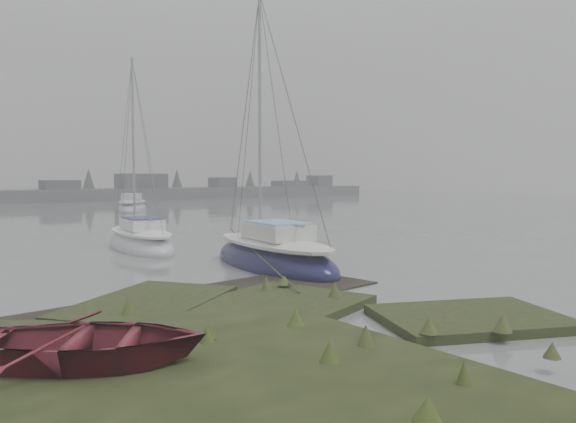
{
  "coord_description": "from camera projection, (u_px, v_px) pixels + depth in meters",
  "views": [
    {
      "loc": [
        -9.01,
        -6.91,
        2.88
      ],
      "look_at": [
        1.67,
        6.86,
        1.8
      ],
      "focal_mm": 35.0,
      "sensor_mm": 36.0,
      "label": 1
    }
  ],
  "objects": [
    {
      "name": "sailboat_white",
      "position": [
        141.0,
        243.0,
        22.29
      ],
      "size": [
        2.57,
        6.04,
        8.27
      ],
      "rotation": [
        0.0,
        0.0,
        -0.11
      ],
      "color": "silver",
      "rests_on": "ground"
    },
    {
      "name": "ground",
      "position": [
        39.0,
        223.0,
        34.8
      ],
      "size": [
        160.0,
        160.0,
        0.0
      ],
      "primitive_type": "plane",
      "color": "slate",
      "rests_on": "ground"
    },
    {
      "name": "sailboat_far_b",
      "position": [
        132.0,
        207.0,
        47.65
      ],
      "size": [
        5.25,
        6.97,
        9.52
      ],
      "rotation": [
        0.0,
        0.0,
        -0.51
      ],
      "color": "#B6BBC0",
      "rests_on": "ground"
    },
    {
      "name": "far_shoreline",
      "position": [
        187.0,
        192.0,
        76.32
      ],
      "size": [
        60.0,
        8.0,
        4.15
      ],
      "color": "#4C4F51",
      "rests_on": "ground"
    },
    {
      "name": "sailboat_main",
      "position": [
        273.0,
        258.0,
        17.88
      ],
      "size": [
        3.01,
        6.94,
        9.49
      ],
      "rotation": [
        0.0,
        0.0,
        -0.12
      ],
      "color": "#13153A",
      "rests_on": "ground"
    },
    {
      "name": "dinghy",
      "position": [
        89.0,
        341.0,
        7.92
      ],
      "size": [
        4.05,
        3.81,
        0.68
      ],
      "primitive_type": "imported",
      "rotation": [
        0.0,
        0.0,
        0.97
      ],
      "color": "maroon",
      "rests_on": "marsh_bank"
    }
  ]
}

